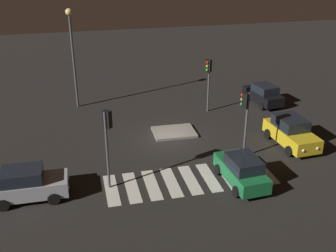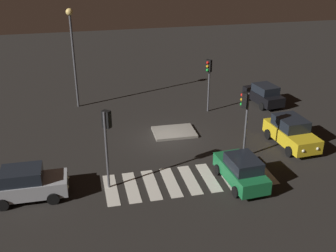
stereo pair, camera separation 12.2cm
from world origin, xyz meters
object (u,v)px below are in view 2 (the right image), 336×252
object	(u,v)px
car_green	(241,170)
traffic_light_east	(245,109)
street_lamp	(72,42)
traffic_light_north	(209,73)
car_black	(264,94)
traffic_island	(174,132)
car_yellow	(291,132)
car_silver	(27,184)
traffic_light_south	(107,130)

from	to	relation	value
car_green	traffic_light_east	distance (m)	4.11
street_lamp	traffic_light_north	bearing A→B (deg)	-19.53
street_lamp	car_black	bearing A→B (deg)	-11.23
traffic_light_north	traffic_light_east	size ratio (longest dim) A/B	1.00
car_green	traffic_light_north	bearing A→B (deg)	-11.85
traffic_island	car_yellow	bearing A→B (deg)	-26.62
traffic_island	traffic_light_east	bearing A→B (deg)	-52.21
car_black	traffic_light_north	xyz separation A→B (m)	(-5.21, -0.56, 2.45)
car_silver	traffic_light_east	distance (m)	13.41
car_black	street_lamp	xyz separation A→B (m)	(-15.44, 3.07, 4.61)
car_silver	traffic_light_north	xyz separation A→B (m)	(13.31, 9.55, 2.42)
car_yellow	car_black	world-z (taller)	car_yellow
traffic_light_south	traffic_light_north	bearing A→B (deg)	-1.86
traffic_island	traffic_light_north	world-z (taller)	traffic_light_north
car_silver	car_green	size ratio (longest dim) A/B	1.01
car_green	traffic_light_south	world-z (taller)	traffic_light_south
traffic_light_north	street_lamp	world-z (taller)	street_lamp
traffic_light_south	car_green	bearing A→B (deg)	-59.52
car_black	car_green	distance (m)	13.23
car_black	traffic_island	bearing A→B (deg)	106.18
traffic_island	car_yellow	xyz separation A→B (m)	(7.25, -3.64, 0.86)
traffic_light_east	traffic_light_north	bearing A→B (deg)	-50.24
car_yellow	street_lamp	distance (m)	18.05
car_yellow	traffic_island	bearing A→B (deg)	-120.12
car_yellow	car_black	size ratio (longest dim) A/B	1.09
traffic_island	traffic_light_north	size ratio (longest dim) A/B	0.70
traffic_light_east	traffic_island	bearing A→B (deg)	-10.73
traffic_light_east	street_lamp	xyz separation A→B (m)	(-9.99, 11.41, 2.15)
traffic_light_east	traffic_light_south	world-z (taller)	traffic_light_south
car_silver	street_lamp	size ratio (longest dim) A/B	0.52
car_yellow	traffic_light_north	distance (m)	8.25
car_yellow	car_green	bearing A→B (deg)	-57.39
traffic_light_south	traffic_light_east	bearing A→B (deg)	-37.94
car_black	car_green	bearing A→B (deg)	141.31
car_black	traffic_light_south	size ratio (longest dim) A/B	0.90
traffic_light_north	traffic_light_south	distance (m)	12.91
car_green	traffic_light_south	bearing A→B (deg)	75.34
car_silver	street_lamp	bearing A→B (deg)	77.48
car_silver	traffic_light_north	bearing A→B (deg)	36.30
traffic_island	traffic_light_north	xyz separation A→B (m)	(3.63, 3.40, 3.22)
traffic_light_east	traffic_light_south	distance (m)	8.78
car_silver	traffic_light_south	bearing A→B (deg)	2.66
traffic_island	street_lamp	xyz separation A→B (m)	(-6.59, 7.02, 5.38)
traffic_light_east	traffic_light_south	bearing A→B (deg)	52.06
traffic_light_north	traffic_light_east	distance (m)	7.78
traffic_light_east	car_black	bearing A→B (deg)	-81.67
car_yellow	car_black	distance (m)	7.76
traffic_light_south	street_lamp	world-z (taller)	street_lamp
car_black	traffic_light_north	bearing A→B (deg)	88.22
traffic_island	traffic_light_north	distance (m)	5.92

